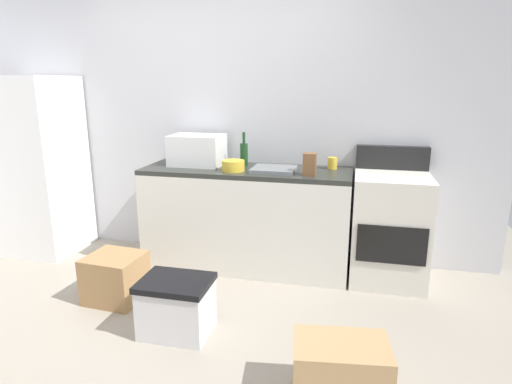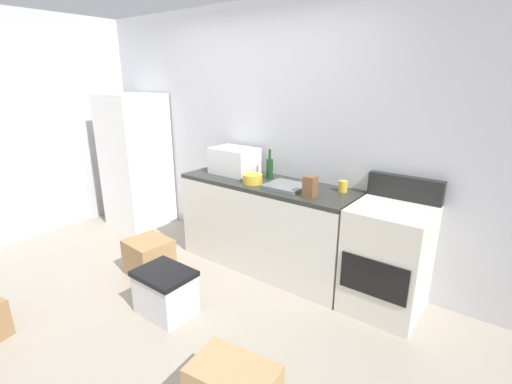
{
  "view_description": "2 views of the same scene",
  "coord_description": "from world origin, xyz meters",
  "px_view_note": "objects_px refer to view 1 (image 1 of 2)",
  "views": [
    {
      "loc": [
        1.21,
        -2.34,
        1.63
      ],
      "look_at": [
        0.54,
        0.53,
        0.87
      ],
      "focal_mm": 30.24,
      "sensor_mm": 36.0,
      "label": 1
    },
    {
      "loc": [
        2.3,
        -1.59,
        1.88
      ],
      "look_at": [
        0.6,
        0.64,
        0.99
      ],
      "focal_mm": 25.72,
      "sensor_mm": 36.0,
      "label": 2
    }
  ],
  "objects_px": {
    "refrigerator": "(39,166)",
    "stove_oven": "(389,226)",
    "storage_bin": "(176,306)",
    "coffee_mug": "(332,163)",
    "mixing_bowl": "(233,166)",
    "cardboard_box_large": "(341,372)",
    "microwave": "(197,150)",
    "cardboard_box_small": "(116,278)",
    "wine_bottle": "(244,154)",
    "knife_block": "(310,164)"
  },
  "relations": [
    {
      "from": "knife_block",
      "to": "cardboard_box_small",
      "type": "relative_size",
      "value": 0.45
    },
    {
      "from": "coffee_mug",
      "to": "mixing_bowl",
      "type": "distance_m",
      "value": 0.85
    },
    {
      "from": "wine_bottle",
      "to": "stove_oven",
      "type": "bearing_deg",
      "value": -5.09
    },
    {
      "from": "stove_oven",
      "to": "cardboard_box_large",
      "type": "height_order",
      "value": "stove_oven"
    },
    {
      "from": "stove_oven",
      "to": "microwave",
      "type": "height_order",
      "value": "microwave"
    },
    {
      "from": "coffee_mug",
      "to": "cardboard_box_large",
      "type": "xyz_separation_m",
      "value": [
        0.18,
        -1.72,
        -0.78
      ]
    },
    {
      "from": "refrigerator",
      "to": "cardboard_box_large",
      "type": "height_order",
      "value": "refrigerator"
    },
    {
      "from": "stove_oven",
      "to": "cardboard_box_small",
      "type": "relative_size",
      "value": 2.75
    },
    {
      "from": "stove_oven",
      "to": "microwave",
      "type": "relative_size",
      "value": 2.39
    },
    {
      "from": "knife_block",
      "to": "cardboard_box_small",
      "type": "distance_m",
      "value": 1.74
    },
    {
      "from": "cardboard_box_large",
      "to": "cardboard_box_small",
      "type": "relative_size",
      "value": 1.22
    },
    {
      "from": "wine_bottle",
      "to": "cardboard_box_small",
      "type": "height_order",
      "value": "wine_bottle"
    },
    {
      "from": "stove_oven",
      "to": "storage_bin",
      "type": "distance_m",
      "value": 1.84
    },
    {
      "from": "refrigerator",
      "to": "cardboard_box_large",
      "type": "distance_m",
      "value": 3.39
    },
    {
      "from": "refrigerator",
      "to": "storage_bin",
      "type": "distance_m",
      "value": 2.27
    },
    {
      "from": "cardboard_box_small",
      "to": "storage_bin",
      "type": "distance_m",
      "value": 0.71
    },
    {
      "from": "wine_bottle",
      "to": "cardboard_box_large",
      "type": "height_order",
      "value": "wine_bottle"
    },
    {
      "from": "cardboard_box_small",
      "to": "mixing_bowl",
      "type": "bearing_deg",
      "value": 44.45
    },
    {
      "from": "microwave",
      "to": "cardboard_box_large",
      "type": "distance_m",
      "value": 2.3
    },
    {
      "from": "mixing_bowl",
      "to": "cardboard_box_large",
      "type": "xyz_separation_m",
      "value": [
        0.98,
        -1.44,
        -0.78
      ]
    },
    {
      "from": "knife_block",
      "to": "mixing_bowl",
      "type": "bearing_deg",
      "value": 177.33
    },
    {
      "from": "refrigerator",
      "to": "mixing_bowl",
      "type": "xyz_separation_m",
      "value": [
        1.97,
        -0.07,
        0.1
      ]
    },
    {
      "from": "microwave",
      "to": "knife_block",
      "type": "distance_m",
      "value": 1.06
    },
    {
      "from": "wine_bottle",
      "to": "cardboard_box_large",
      "type": "distance_m",
      "value": 2.11
    },
    {
      "from": "wine_bottle",
      "to": "cardboard_box_large",
      "type": "relative_size",
      "value": 0.61
    },
    {
      "from": "cardboard_box_small",
      "to": "storage_bin",
      "type": "relative_size",
      "value": 0.87
    },
    {
      "from": "wine_bottle",
      "to": "cardboard_box_small",
      "type": "bearing_deg",
      "value": -128.57
    },
    {
      "from": "refrigerator",
      "to": "wine_bottle",
      "type": "relative_size",
      "value": 5.61
    },
    {
      "from": "mixing_bowl",
      "to": "microwave",
      "type": "bearing_deg",
      "value": 154.12
    },
    {
      "from": "microwave",
      "to": "storage_bin",
      "type": "height_order",
      "value": "microwave"
    },
    {
      "from": "refrigerator",
      "to": "stove_oven",
      "type": "relative_size",
      "value": 1.53
    },
    {
      "from": "microwave",
      "to": "coffee_mug",
      "type": "relative_size",
      "value": 4.6
    },
    {
      "from": "wine_bottle",
      "to": "storage_bin",
      "type": "bearing_deg",
      "value": -95.92
    },
    {
      "from": "stove_oven",
      "to": "storage_bin",
      "type": "xyz_separation_m",
      "value": [
        -1.4,
        -1.17,
        -0.27
      ]
    },
    {
      "from": "knife_block",
      "to": "microwave",
      "type": "bearing_deg",
      "value": 168.03
    },
    {
      "from": "cardboard_box_large",
      "to": "refrigerator",
      "type": "bearing_deg",
      "value": 152.83
    },
    {
      "from": "cardboard_box_large",
      "to": "storage_bin",
      "type": "relative_size",
      "value": 1.06
    },
    {
      "from": "wine_bottle",
      "to": "cardboard_box_small",
      "type": "distance_m",
      "value": 1.49
    },
    {
      "from": "storage_bin",
      "to": "coffee_mug",
      "type": "bearing_deg",
      "value": 55.39
    },
    {
      "from": "wine_bottle",
      "to": "storage_bin",
      "type": "distance_m",
      "value": 1.52
    },
    {
      "from": "mixing_bowl",
      "to": "cardboard_box_large",
      "type": "distance_m",
      "value": 1.91
    },
    {
      "from": "stove_oven",
      "to": "coffee_mug",
      "type": "bearing_deg",
      "value": 163.19
    },
    {
      "from": "wine_bottle",
      "to": "microwave",
      "type": "bearing_deg",
      "value": -173.05
    },
    {
      "from": "knife_block",
      "to": "mixing_bowl",
      "type": "distance_m",
      "value": 0.64
    },
    {
      "from": "cardboard_box_large",
      "to": "storage_bin",
      "type": "bearing_deg",
      "value": 159.53
    },
    {
      "from": "coffee_mug",
      "to": "cardboard_box_small",
      "type": "bearing_deg",
      "value": -147.06
    },
    {
      "from": "storage_bin",
      "to": "microwave",
      "type": "bearing_deg",
      "value": 103.16
    },
    {
      "from": "microwave",
      "to": "mixing_bowl",
      "type": "xyz_separation_m",
      "value": [
        0.39,
        -0.19,
        -0.09
      ]
    },
    {
      "from": "storage_bin",
      "to": "wine_bottle",
      "type": "bearing_deg",
      "value": 84.08
    },
    {
      "from": "microwave",
      "to": "coffee_mug",
      "type": "bearing_deg",
      "value": 4.21
    }
  ]
}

